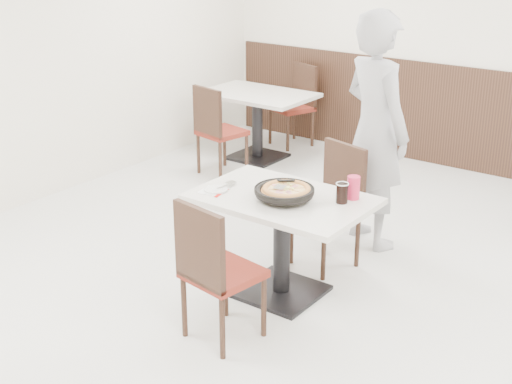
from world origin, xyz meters
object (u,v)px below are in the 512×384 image
Objects in this scene: red_cup at (353,188)px; bg_chair_left_near at (222,130)px; chair_far at (325,208)px; side_plate at (216,190)px; main_table at (282,246)px; chair_near at (223,270)px; bg_chair_left_far at (292,106)px; diner_person at (375,131)px; bg_table_left at (257,126)px; pizza at (286,192)px; pizza_pan at (284,194)px; cola_glass at (342,194)px.

bg_chair_left_near is at bearing 147.19° from red_cup.
side_plate is (-0.44, -0.76, 0.28)m from chair_far.
chair_near reaches higher than main_table.
bg_chair_left_far is (-1.96, 2.49, 0.00)m from chair_far.
bg_table_left is (-2.06, 1.24, -0.58)m from diner_person.
pizza is at bearing 113.71° from diner_person.
main_table and bg_table_left have the same top height.
pizza_pan is at bearing 96.16° from chair_near.
bg_chair_left_near is at bearing 8.63° from diner_person.
side_plate is 3.60m from bg_chair_left_far.
bg_table_left is at bearing 135.99° from cola_glass.
bg_chair_left_near reaches higher than bg_table_left.
red_cup reaches higher than pizza.
main_table is 1.00× the size of bg_table_left.
chair_far reaches higher than bg_table_left.
bg_chair_left_far reaches higher than bg_table_left.
side_plate is at bearing -164.20° from pizza_pan.
pizza is at bearing -50.38° from bg_table_left.
bg_chair_left_near is (-1.98, 1.21, 0.00)m from chair_far.
chair_far reaches higher than pizza.
pizza_pan is 0.20× the size of diner_person.
chair_near is 0.73m from pizza.
chair_far and bg_chair_left_near have the same top height.
chair_near is (0.02, -0.68, 0.10)m from main_table.
diner_person is at bearing 88.85° from pizza.
red_cup is at bearing 31.54° from main_table.
chair_near is at bearing -112.69° from red_cup.
diner_person is (-0.33, 0.94, 0.12)m from red_cup.
bg_table_left is (-2.04, 2.46, -0.44)m from pizza.
bg_chair_left_near is 1.28m from bg_chair_left_far.
pizza_pan is 0.50m from side_plate.
pizza_pan is 2.99× the size of cola_glass.
diner_person reaches higher than bg_chair_left_far.
cola_glass is (0.38, 0.14, 0.44)m from main_table.
cola_glass is (0.82, 0.33, 0.06)m from side_plate.
chair_near is at bearing 137.97° from bg_chair_left_far.
red_cup is 2.85m from bg_chair_left_near.
main_table is at bearing 147.27° from pizza.
cola_glass is at bearing -102.90° from red_cup.
pizza_pan is (0.05, -0.05, 0.42)m from main_table.
pizza_pan is 0.41× the size of bg_chair_left_far.
main_table is 1.26× the size of bg_chair_left_near.
diner_person is at bearing 69.26° from side_plate.
bg_chair_left_near is (-2.38, 1.53, -0.35)m from red_cup.
bg_chair_left_near reaches higher than side_plate.
main_table is at bearing 104.36° from chair_far.
chair_far is 5.94× the size of red_cup.
chair_far is 0.93m from side_plate.
bg_chair_left_near is (-2.05, 0.60, -0.48)m from diner_person.
bg_chair_left_far is (0.03, 0.64, 0.10)m from bg_table_left.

